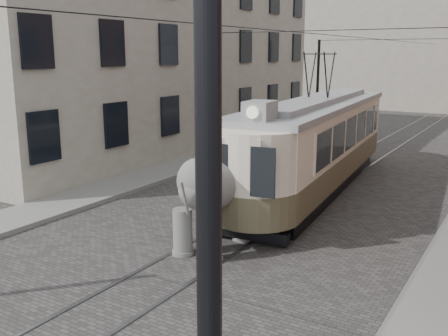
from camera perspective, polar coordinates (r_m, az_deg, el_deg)
The scene contains 7 objects.
ground at distance 15.45m, azimuth 2.41°, elevation -6.74°, with size 120.00×120.00×0.00m, color #44413F.
tram_rails at distance 15.44m, azimuth 2.42°, elevation -6.70°, with size 1.54×80.00×0.02m, color slate, non-canonical shape.
sidewalk_left at distance 19.27m, azimuth -14.78°, elevation -2.98°, with size 2.00×60.00×0.15m, color slate.
stucco_building at distance 29.04m, azimuth -7.21°, elevation 12.29°, with size 7.00×24.00×10.00m, color gray.
catenary at distance 19.30m, azimuth 9.21°, elevation 6.16°, with size 11.00×30.20×6.00m, color black, non-canonical shape.
tram at distance 19.59m, azimuth 10.29°, elevation 4.95°, with size 2.68×12.97×5.15m, color beige, non-canonical shape.
elephant at distance 13.66m, azimuth -1.17°, elevation -3.38°, with size 2.44×4.42×2.71m, color slate, non-canonical shape.
Camera 1 is at (7.01, -12.78, 5.12)m, focal length 41.16 mm.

